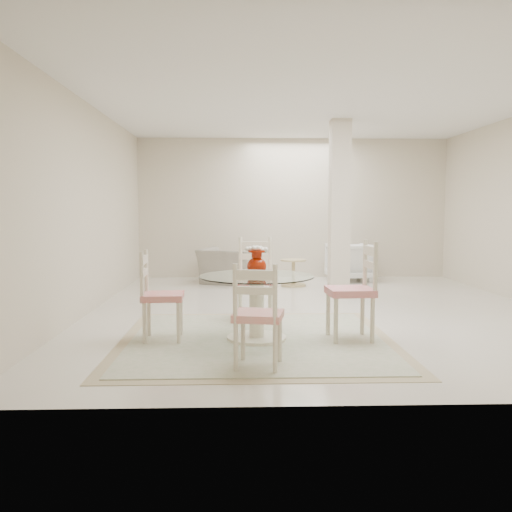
{
  "coord_description": "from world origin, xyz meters",
  "views": [
    {
      "loc": [
        -1.07,
        -7.07,
        1.34
      ],
      "look_at": [
        -0.89,
        -1.44,
        0.85
      ],
      "focal_mm": 38.0,
      "sensor_mm": 36.0,
      "label": 1
    }
  ],
  "objects_px": {
    "dining_table": "(257,308)",
    "red_vase": "(257,262)",
    "recliner_taupe": "(229,266)",
    "side_table": "(293,274)",
    "dining_chair_east": "(357,283)",
    "dining_chair_west": "(156,289)",
    "dining_chair_north": "(255,273)",
    "dining_chair_south": "(257,308)",
    "armchair_white": "(350,262)",
    "column": "(339,208)"
  },
  "relations": [
    {
      "from": "dining_table",
      "to": "armchair_white",
      "type": "xyz_separation_m",
      "value": [
        1.9,
        4.57,
        0.01
      ]
    },
    {
      "from": "column",
      "to": "dining_chair_south",
      "type": "distance_m",
      "value": 4.28
    },
    {
      "from": "dining_chair_north",
      "to": "recliner_taupe",
      "type": "relative_size",
      "value": 1.14
    },
    {
      "from": "red_vase",
      "to": "armchair_white",
      "type": "xyz_separation_m",
      "value": [
        1.9,
        4.57,
        -0.46
      ]
    },
    {
      "from": "dining_chair_north",
      "to": "dining_chair_west",
      "type": "relative_size",
      "value": 1.08
    },
    {
      "from": "red_vase",
      "to": "dining_chair_south",
      "type": "bearing_deg",
      "value": -91.71
    },
    {
      "from": "recliner_taupe",
      "to": "side_table",
      "type": "distance_m",
      "value": 1.2
    },
    {
      "from": "dining_chair_west",
      "to": "dining_chair_north",
      "type": "bearing_deg",
      "value": -47.72
    },
    {
      "from": "side_table",
      "to": "recliner_taupe",
      "type": "bearing_deg",
      "value": 160.36
    },
    {
      "from": "column",
      "to": "recliner_taupe",
      "type": "xyz_separation_m",
      "value": [
        -1.74,
        1.36,
        -1.04
      ]
    },
    {
      "from": "dining_table",
      "to": "dining_chair_west",
      "type": "relative_size",
      "value": 1.14
    },
    {
      "from": "dining_chair_south",
      "to": "dining_chair_west",
      "type": "bearing_deg",
      "value": -35.32
    },
    {
      "from": "red_vase",
      "to": "dining_chair_south",
      "type": "height_order",
      "value": "dining_chair_south"
    },
    {
      "from": "dining_table",
      "to": "dining_chair_west",
      "type": "xyz_separation_m",
      "value": [
        -1.02,
        0.02,
        0.2
      ]
    },
    {
      "from": "dining_chair_north",
      "to": "column",
      "type": "bearing_deg",
      "value": 55.39
    },
    {
      "from": "recliner_taupe",
      "to": "side_table",
      "type": "bearing_deg",
      "value": -179.0
    },
    {
      "from": "dining_table",
      "to": "dining_chair_east",
      "type": "relative_size",
      "value": 1.03
    },
    {
      "from": "red_vase",
      "to": "dining_chair_north",
      "type": "distance_m",
      "value": 1.04
    },
    {
      "from": "dining_chair_east",
      "to": "dining_chair_west",
      "type": "height_order",
      "value": "dining_chair_east"
    },
    {
      "from": "dining_table",
      "to": "recliner_taupe",
      "type": "xyz_separation_m",
      "value": [
        -0.35,
        4.3,
        -0.03
      ]
    },
    {
      "from": "recliner_taupe",
      "to": "side_table",
      "type": "xyz_separation_m",
      "value": [
        1.13,
        -0.4,
        -0.1
      ]
    },
    {
      "from": "column",
      "to": "red_vase",
      "type": "xyz_separation_m",
      "value": [
        -1.38,
        -2.94,
        -0.54
      ]
    },
    {
      "from": "dining_table",
      "to": "dining_chair_south",
      "type": "height_order",
      "value": "dining_chair_south"
    },
    {
      "from": "dining_table",
      "to": "red_vase",
      "type": "distance_m",
      "value": 0.47
    },
    {
      "from": "column",
      "to": "side_table",
      "type": "distance_m",
      "value": 1.6
    },
    {
      "from": "column",
      "to": "red_vase",
      "type": "relative_size",
      "value": 8.94
    },
    {
      "from": "column",
      "to": "dining_table",
      "type": "xyz_separation_m",
      "value": [
        -1.39,
        -2.94,
        -1.01
      ]
    },
    {
      "from": "armchair_white",
      "to": "side_table",
      "type": "relative_size",
      "value": 1.66
    },
    {
      "from": "dining_chair_east",
      "to": "side_table",
      "type": "bearing_deg",
      "value": -178.84
    },
    {
      "from": "side_table",
      "to": "dining_chair_west",
      "type": "bearing_deg",
      "value": -114.77
    },
    {
      "from": "column",
      "to": "dining_chair_east",
      "type": "distance_m",
      "value": 3.07
    },
    {
      "from": "red_vase",
      "to": "side_table",
      "type": "xyz_separation_m",
      "value": [
        0.77,
        3.89,
        -0.6
      ]
    },
    {
      "from": "dining_table",
      "to": "armchair_white",
      "type": "bearing_deg",
      "value": 67.43
    },
    {
      "from": "dining_chair_west",
      "to": "dining_table",
      "type": "bearing_deg",
      "value": -92.78
    },
    {
      "from": "dining_table",
      "to": "recliner_taupe",
      "type": "height_order",
      "value": "dining_table"
    },
    {
      "from": "dining_chair_north",
      "to": "dining_chair_west",
      "type": "distance_m",
      "value": 1.44
    },
    {
      "from": "dining_table",
      "to": "side_table",
      "type": "xyz_separation_m",
      "value": [
        0.77,
        3.9,
        -0.13
      ]
    },
    {
      "from": "dining_chair_east",
      "to": "dining_chair_south",
      "type": "bearing_deg",
      "value": -48.99
    },
    {
      "from": "column",
      "to": "dining_chair_south",
      "type": "bearing_deg",
      "value": -109.7
    },
    {
      "from": "dining_chair_east",
      "to": "dining_chair_south",
      "type": "distance_m",
      "value": 1.45
    },
    {
      "from": "red_vase",
      "to": "dining_chair_east",
      "type": "relative_size",
      "value": 0.27
    },
    {
      "from": "dining_chair_north",
      "to": "dining_chair_west",
      "type": "bearing_deg",
      "value": -134.98
    },
    {
      "from": "dining_chair_east",
      "to": "side_table",
      "type": "xyz_separation_m",
      "value": [
        -0.25,
        3.91,
        -0.38
      ]
    },
    {
      "from": "dining_chair_north",
      "to": "armchair_white",
      "type": "bearing_deg",
      "value": 62.93
    },
    {
      "from": "column",
      "to": "side_table",
      "type": "xyz_separation_m",
      "value": [
        -0.61,
        0.96,
        -1.13
      ]
    },
    {
      "from": "dining_table",
      "to": "red_vase",
      "type": "relative_size",
      "value": 3.83
    },
    {
      "from": "column",
      "to": "dining_chair_south",
      "type": "xyz_separation_m",
      "value": [
        -1.42,
        -3.95,
        -0.83
      ]
    },
    {
      "from": "dining_table",
      "to": "dining_chair_north",
      "type": "height_order",
      "value": "dining_chair_north"
    },
    {
      "from": "dining_chair_south",
      "to": "red_vase",
      "type": "bearing_deg",
      "value": -80.81
    },
    {
      "from": "column",
      "to": "dining_chair_east",
      "type": "xyz_separation_m",
      "value": [
        -0.36,
        -2.95,
        -0.76
      ]
    }
  ]
}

